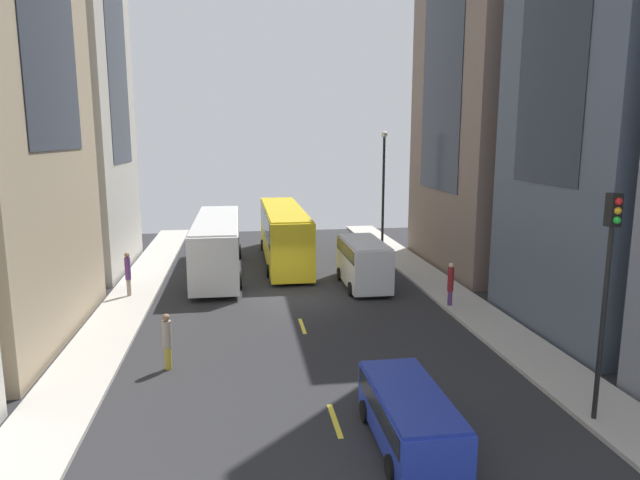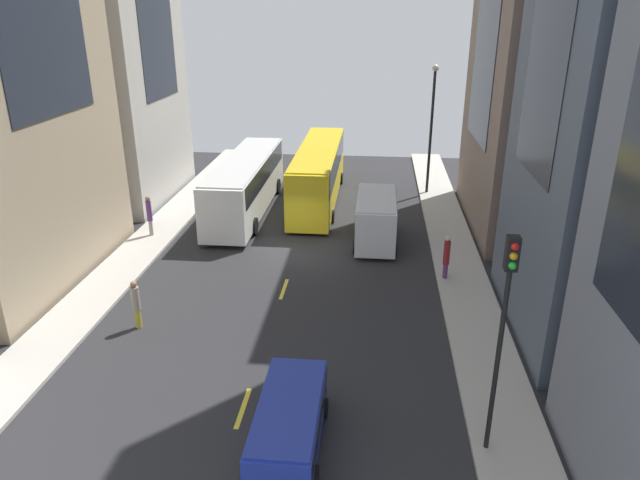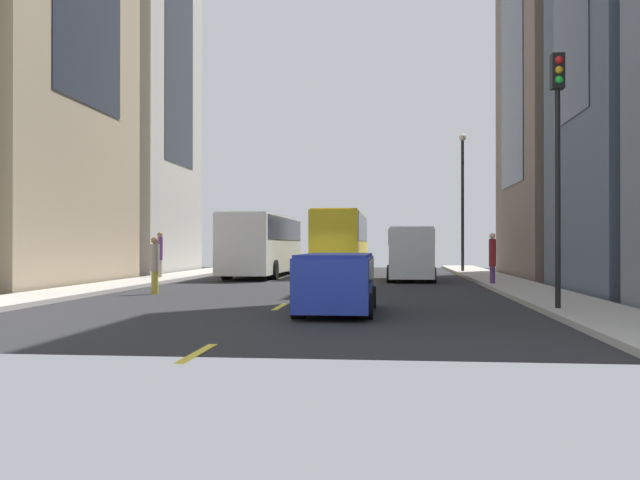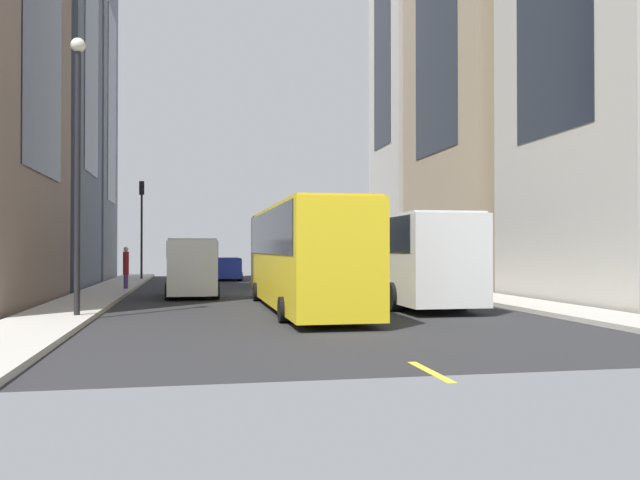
# 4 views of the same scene
# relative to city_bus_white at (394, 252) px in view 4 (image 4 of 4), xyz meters

# --- Properties ---
(ground_plane) EXTENTS (42.72, 42.72, 0.00)m
(ground_plane) POSITION_rel_city_bus_white_xyz_m (3.95, -6.21, -2.01)
(ground_plane) COLOR #28282B
(sidewalk_west) EXTENTS (2.38, 44.00, 0.15)m
(sidewalk_west) POSITION_rel_city_bus_white_xyz_m (-4.22, -6.21, -1.93)
(sidewalk_west) COLOR #B2ADA3
(sidewalk_west) RESTS_ON ground
(sidewalk_east) EXTENTS (2.38, 44.00, 0.15)m
(sidewalk_east) POSITION_rel_city_bus_white_xyz_m (12.12, -6.21, -1.93)
(sidewalk_east) COLOR #B2ADA3
(sidewalk_east) RESTS_ON ground
(lane_stripe_0) EXTENTS (0.16, 2.00, 0.01)m
(lane_stripe_0) POSITION_rel_city_bus_white_xyz_m (3.95, -27.21, -2.00)
(lane_stripe_0) COLOR yellow
(lane_stripe_0) RESTS_ON ground
(lane_stripe_1) EXTENTS (0.16, 2.00, 0.01)m
(lane_stripe_1) POSITION_rel_city_bus_white_xyz_m (3.95, -18.81, -2.00)
(lane_stripe_1) COLOR yellow
(lane_stripe_1) RESTS_ON ground
(lane_stripe_2) EXTENTS (0.16, 2.00, 0.01)m
(lane_stripe_2) POSITION_rel_city_bus_white_xyz_m (3.95, -10.41, -2.00)
(lane_stripe_2) COLOR yellow
(lane_stripe_2) RESTS_ON ground
(lane_stripe_3) EXTENTS (0.16, 2.00, 0.01)m
(lane_stripe_3) POSITION_rel_city_bus_white_xyz_m (3.95, -2.01, -2.00)
(lane_stripe_3) COLOR yellow
(lane_stripe_3) RESTS_ON ground
(lane_stripe_4) EXTENTS (0.16, 2.00, 0.01)m
(lane_stripe_4) POSITION_rel_city_bus_white_xyz_m (3.95, 6.39, -2.00)
(lane_stripe_4) COLOR yellow
(lane_stripe_4) RESTS_ON ground
(lane_stripe_5) EXTENTS (0.16, 2.00, 0.01)m
(lane_stripe_5) POSITION_rel_city_bus_white_xyz_m (3.95, 14.79, -2.00)
(lane_stripe_5) COLOR yellow
(lane_stripe_5) RESTS_ON ground
(building_east_0) EXTENTS (8.38, 7.97, 23.86)m
(building_east_0) POSITION_rel_city_bus_white_xyz_m (17.66, -21.96, 9.92)
(building_east_0) COLOR slate
(building_east_0) RESTS_ON ground
(building_east_1) EXTENTS (7.77, 8.79, 27.84)m
(building_east_1) POSITION_rel_city_bus_white_xyz_m (17.36, -12.57, 11.91)
(building_east_1) COLOR #4C5666
(building_east_1) RESTS_ON ground
(city_bus_white) EXTENTS (2.80, 12.60, 3.35)m
(city_bus_white) POSITION_rel_city_bus_white_xyz_m (0.00, 0.00, 0.00)
(city_bus_white) COLOR silver
(city_bus_white) RESTS_ON ground
(streetcar_yellow) EXTENTS (2.70, 13.19, 3.59)m
(streetcar_yellow) POSITION_rel_city_bus_white_xyz_m (4.21, 2.59, 0.11)
(streetcar_yellow) COLOR yellow
(streetcar_yellow) RESTS_ON ground
(delivery_van_white) EXTENTS (2.25, 5.31, 2.58)m
(delivery_van_white) POSITION_rel_city_bus_white_xyz_m (8.00, -4.38, -0.50)
(delivery_van_white) COLOR white
(delivery_van_white) RESTS_ON ground
(car_blue_0) EXTENTS (1.95, 4.61, 1.53)m
(car_blue_0) POSITION_rel_city_bus_white_xyz_m (5.69, -20.38, -1.10)
(car_blue_0) COLOR #2338AD
(car_blue_0) RESTS_ON ground
(pedestrian_walking_far) EXTENTS (0.33, 0.33, 2.05)m
(pedestrian_walking_far) POSITION_rel_city_bus_white_xyz_m (-1.28, -14.31, -0.90)
(pedestrian_walking_far) COLOR gold
(pedestrian_walking_far) RESTS_ON ground
(pedestrian_crossing_mid) EXTENTS (0.29, 0.29, 2.09)m
(pedestrian_crossing_mid) POSITION_rel_city_bus_white_xyz_m (11.28, -8.82, -0.73)
(pedestrian_crossing_mid) COLOR #593372
(pedestrian_crossing_mid) RESTS_ON ground
(pedestrian_waiting_curb) EXTENTS (0.29, 0.29, 2.25)m
(pedestrian_waiting_curb) POSITION_rel_city_bus_white_xyz_m (-4.32, -4.88, -0.62)
(pedestrian_waiting_curb) COLOR gray
(pedestrian_waiting_curb) RESTS_ON ground
(traffic_light_near_corner) EXTENTS (0.32, 0.44, 6.50)m
(traffic_light_near_corner) POSITION_rel_city_bus_white_xyz_m (11.33, -20.02, 2.61)
(traffic_light_near_corner) COLOR black
(traffic_light_near_corner) RESTS_ON ground
(streetlamp_near) EXTENTS (0.44, 0.44, 8.38)m
(streetlamp_near) POSITION_rel_city_bus_white_xyz_m (11.43, 4.73, 3.16)
(streetlamp_near) COLOR black
(streetlamp_near) RESTS_ON ground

